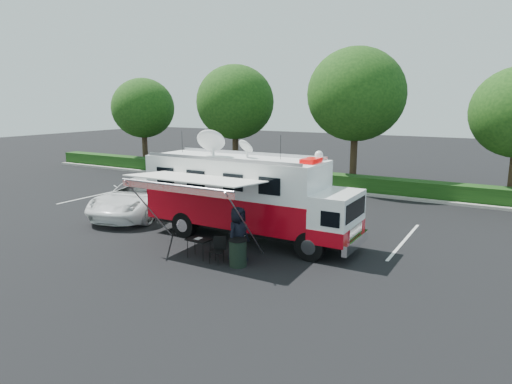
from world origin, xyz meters
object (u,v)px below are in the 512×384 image
Objects in this scene: command_truck at (248,196)px; folding_table at (199,240)px; trash_bin at (238,253)px; white_suv at (142,214)px.

command_truck is 3.06m from folding_table.
trash_bin is (1.27, -2.79, -1.35)m from command_truck.
white_suv is at bearing 172.07° from command_truck.
command_truck is 7.07m from white_suv.
command_truck is at bearing 82.02° from folding_table.
trash_bin is at bearing -38.66° from white_suv.
trash_bin is (1.66, 0.01, -0.18)m from folding_table.
command_truck reaches higher than trash_bin.
command_truck is 3.35m from trash_bin.
folding_table is (-0.39, -2.80, -1.17)m from command_truck.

